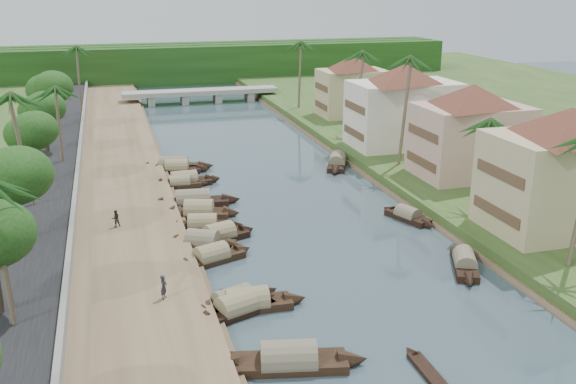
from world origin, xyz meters
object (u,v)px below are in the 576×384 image
object	(u,v)px
sampan_0	(289,361)
sampan_1	(236,309)
bridge	(201,93)
building_near	(565,168)
person_near	(164,287)

from	to	relation	value
sampan_0	sampan_1	size ratio (longest dim) A/B	1.29
sampan_0	sampan_1	xyz separation A→B (m)	(-1.62, 6.82, -0.01)
bridge	building_near	bearing A→B (deg)	-75.61
building_near	sampan_1	bearing A→B (deg)	-169.76
bridge	sampan_0	size ratio (longest dim) A/B	2.95
building_near	sampan_1	size ratio (longest dim) A/B	2.02
bridge	person_near	distance (m)	78.35
sampan_0	building_near	bearing A→B (deg)	35.82
building_near	sampan_1	world-z (taller)	building_near
person_near	building_near	bearing A→B (deg)	-58.71
sampan_1	sampan_0	bearing A→B (deg)	-96.88
person_near	bridge	bearing A→B (deg)	15.66
sampan_1	person_near	distance (m)	5.05
sampan_0	person_near	bearing A→B (deg)	136.22
bridge	building_near	size ratio (longest dim) A/B	1.89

